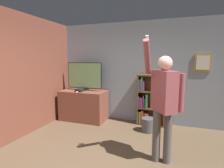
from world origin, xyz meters
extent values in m
cube|color=gray|center=(0.00, 2.72, 1.35)|extent=(6.42, 0.06, 2.70)
cube|color=#AD8942|center=(1.54, 2.68, 1.63)|extent=(0.36, 0.02, 0.42)
cube|color=beige|center=(1.54, 2.67, 1.63)|extent=(0.28, 0.01, 0.33)
cube|color=brown|center=(-2.24, 1.35, 1.35)|extent=(0.06, 4.29, 2.70)
cube|color=brown|center=(-1.47, 2.30, 0.42)|extent=(1.26, 0.67, 0.84)
cylinder|color=black|center=(-1.47, 2.39, 0.85)|extent=(0.22, 0.22, 0.03)
cylinder|color=black|center=(-1.47, 2.39, 0.89)|extent=(0.06, 0.06, 0.05)
cube|color=black|center=(-1.47, 2.39, 1.26)|extent=(1.04, 0.04, 0.72)
cube|color=#6B9360|center=(-1.47, 2.36, 1.26)|extent=(1.00, 0.01, 0.69)
cube|color=black|center=(-1.50, 2.15, 0.88)|extent=(0.19, 0.21, 0.08)
cube|color=white|center=(-1.50, 2.06, 0.85)|extent=(0.06, 0.14, 0.02)
cube|color=brown|center=(0.04, 2.53, 0.66)|extent=(0.04, 0.28, 1.32)
cube|color=brown|center=(0.72, 2.53, 0.66)|extent=(0.04, 0.28, 1.32)
cube|color=brown|center=(0.38, 2.67, 0.66)|extent=(0.72, 0.01, 1.32)
cube|color=brown|center=(0.38, 2.53, 0.02)|extent=(0.64, 0.28, 0.04)
cube|color=brown|center=(0.38, 2.53, 0.44)|extent=(0.64, 0.28, 0.04)
cube|color=brown|center=(0.38, 2.53, 0.88)|extent=(0.64, 0.28, 0.04)
cube|color=brown|center=(0.38, 2.53, 1.30)|extent=(0.64, 0.28, 0.04)
cube|color=#338447|center=(0.07, 2.53, 0.17)|extent=(0.02, 0.26, 0.31)
cube|color=orange|center=(0.12, 2.52, 0.18)|extent=(0.04, 0.25, 0.33)
cube|color=#99663D|center=(0.17, 2.50, 0.19)|extent=(0.04, 0.21, 0.35)
cube|color=red|center=(0.22, 2.51, 0.16)|extent=(0.03, 0.23, 0.29)
cube|color=orange|center=(0.26, 2.50, 0.17)|extent=(0.03, 0.20, 0.30)
cube|color=beige|center=(0.30, 2.52, 0.16)|extent=(0.03, 0.25, 0.28)
cube|color=#7A3889|center=(0.07, 2.49, 0.60)|extent=(0.02, 0.20, 0.29)
cube|color=#2D569E|center=(0.11, 2.52, 0.59)|extent=(0.03, 0.24, 0.26)
cube|color=red|center=(0.15, 2.50, 0.59)|extent=(0.04, 0.21, 0.26)
cube|color=#7A3889|center=(0.19, 2.50, 0.62)|extent=(0.02, 0.22, 0.32)
cube|color=#232328|center=(0.23, 2.51, 0.58)|extent=(0.04, 0.24, 0.24)
cube|color=#338447|center=(0.27, 2.50, 0.64)|extent=(0.04, 0.22, 0.36)
cube|color=#2D569E|center=(0.07, 2.51, 1.04)|extent=(0.02, 0.23, 0.29)
cube|color=#99663D|center=(0.10, 2.51, 1.05)|extent=(0.02, 0.23, 0.30)
cube|color=#338447|center=(0.14, 2.49, 1.07)|extent=(0.03, 0.20, 0.35)
cube|color=#7A3889|center=(0.18, 2.52, 1.03)|extent=(0.04, 0.25, 0.25)
cylinder|color=#56514C|center=(0.67, 0.88, 0.44)|extent=(0.13, 0.13, 0.87)
cylinder|color=#56514C|center=(0.85, 0.88, 0.44)|extent=(0.13, 0.13, 0.87)
cube|color=#99474C|center=(0.76, 0.88, 1.20)|extent=(0.44, 0.51, 0.66)
sphere|color=beige|center=(0.76, 0.88, 1.64)|extent=(0.23, 0.23, 0.23)
cylinder|color=#99474C|center=(1.02, 0.88, 1.19)|extent=(0.09, 0.09, 0.60)
cylinder|color=#99474C|center=(0.50, 0.76, 1.73)|extent=(0.09, 0.42, 0.55)
cube|color=white|center=(0.50, 0.70, 1.98)|extent=(0.04, 0.09, 0.14)
cylinder|color=#4C4C51|center=(0.38, 2.06, 0.16)|extent=(0.32, 0.32, 0.33)
camera|label=1|loc=(0.88, -1.97, 1.70)|focal=28.00mm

